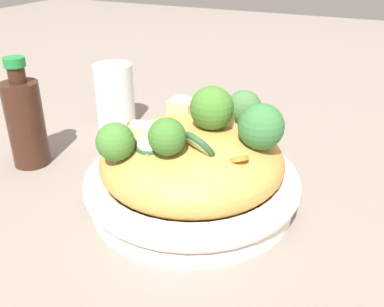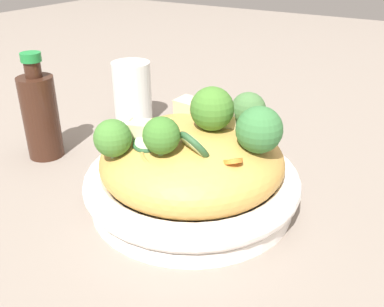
{
  "view_description": "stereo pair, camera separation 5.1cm",
  "coord_description": "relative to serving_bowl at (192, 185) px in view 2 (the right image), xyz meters",
  "views": [
    {
      "loc": [
        0.19,
        -0.41,
        0.3
      ],
      "look_at": [
        0.0,
        0.0,
        0.07
      ],
      "focal_mm": 40.18,
      "sensor_mm": 36.0,
      "label": 1
    },
    {
      "loc": [
        0.24,
        -0.39,
        0.3
      ],
      "look_at": [
        0.0,
        0.0,
        0.07
      ],
      "focal_mm": 40.18,
      "sensor_mm": 36.0,
      "label": 2
    }
  ],
  "objects": [
    {
      "name": "ground_plane",
      "position": [
        0.0,
        0.0,
        -0.03
      ],
      "size": [
        3.0,
        3.0,
        0.0
      ],
      "primitive_type": "plane",
      "color": "gray"
    },
    {
      "name": "serving_bowl",
      "position": [
        0.0,
        0.0,
        0.0
      ],
      "size": [
        0.26,
        0.26,
        0.05
      ],
      "color": "white",
      "rests_on": "ground_plane"
    },
    {
      "name": "noodle_heap",
      "position": [
        -0.0,
        -0.0,
        0.03
      ],
      "size": [
        0.22,
        0.22,
        0.08
      ],
      "color": "#C29245",
      "rests_on": "serving_bowl"
    },
    {
      "name": "broccoli_florets",
      "position": [
        0.03,
        -0.0,
        0.09
      ],
      "size": [
        0.2,
        0.2,
        0.08
      ],
      "color": "#A5BF79",
      "rests_on": "serving_bowl"
    },
    {
      "name": "carrot_coins",
      "position": [
        -0.03,
        0.02,
        0.07
      ],
      "size": [
        0.16,
        0.13,
        0.03
      ],
      "color": "orange",
      "rests_on": "serving_bowl"
    },
    {
      "name": "zucchini_slices",
      "position": [
        0.0,
        -0.04,
        0.07
      ],
      "size": [
        0.1,
        0.06,
        0.04
      ],
      "color": "beige",
      "rests_on": "serving_bowl"
    },
    {
      "name": "chicken_chunks",
      "position": [
        -0.03,
        0.03,
        0.07
      ],
      "size": [
        0.11,
        0.14,
        0.03
      ],
      "color": "beige",
      "rests_on": "serving_bowl"
    },
    {
      "name": "soy_sauce_bottle",
      "position": [
        -0.26,
        -0.01,
        0.04
      ],
      "size": [
        0.05,
        0.05,
        0.16
      ],
      "color": "#381E14",
      "rests_on": "ground_plane"
    },
    {
      "name": "drinking_glass",
      "position": [
        -0.23,
        0.17,
        0.03
      ],
      "size": [
        0.07,
        0.07,
        0.11
      ],
      "color": "silver",
      "rests_on": "ground_plane"
    }
  ]
}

